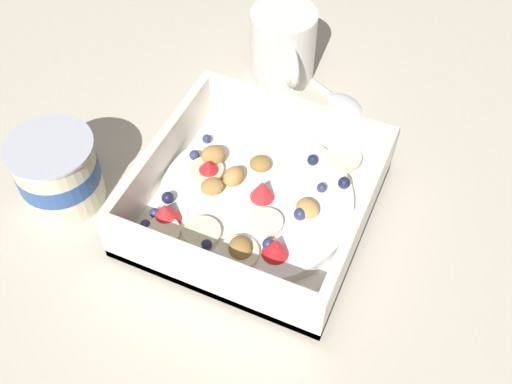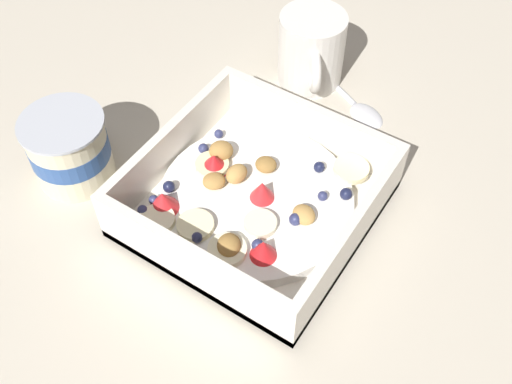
{
  "view_description": "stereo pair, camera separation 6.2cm",
  "coord_description": "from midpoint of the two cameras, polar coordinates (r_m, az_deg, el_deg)",
  "views": [
    {
      "loc": [
        -0.36,
        -0.15,
        0.51
      ],
      "look_at": [
        -0.01,
        0.01,
        0.03
      ],
      "focal_mm": 43.02,
      "sensor_mm": 36.0,
      "label": 1
    },
    {
      "loc": [
        -0.33,
        -0.2,
        0.51
      ],
      "look_at": [
        -0.01,
        0.01,
        0.03
      ],
      "focal_mm": 43.02,
      "sensor_mm": 36.0,
      "label": 2
    }
  ],
  "objects": [
    {
      "name": "ground_plane",
      "position": [
        0.64,
        3.55,
        -1.69
      ],
      "size": [
        2.4,
        2.4,
        0.0
      ],
      "primitive_type": "plane",
      "color": "beige"
    },
    {
      "name": "fruit_bowl",
      "position": [
        0.63,
        2.59,
        -0.81
      ],
      "size": [
        0.22,
        0.22,
        0.06
      ],
      "color": "white",
      "rests_on": "ground"
    },
    {
      "name": "spoon",
      "position": [
        0.76,
        11.38,
        8.21
      ],
      "size": [
        0.09,
        0.16,
        0.01
      ],
      "color": "silver",
      "rests_on": "ground"
    },
    {
      "name": "yogurt_cup",
      "position": [
        0.66,
        -14.45,
        3.77
      ],
      "size": [
        0.09,
        0.09,
        0.08
      ],
      "color": "beige",
      "rests_on": "ground"
    },
    {
      "name": "coffee_mug",
      "position": [
        0.76,
        7.56,
        12.83
      ],
      "size": [
        0.1,
        0.08,
        0.09
      ],
      "color": "white",
      "rests_on": "ground"
    }
  ]
}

